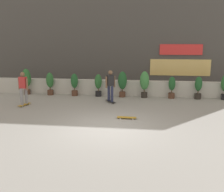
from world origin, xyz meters
TOP-DOWN VIEW (x-y plane):
  - ground_plane at (0.00, 0.00)m, footprint 48.00×48.00m
  - planter_wall at (0.00, 6.00)m, footprint 18.00×0.40m
  - building_backdrop at (0.01, 10.00)m, footprint 20.00×2.08m
  - potted_plant_0 at (-5.71, 5.55)m, footprint 0.54×0.54m
  - potted_plant_1 at (-4.25, 5.55)m, footprint 0.44×0.44m
  - potted_plant_2 at (-2.75, 5.55)m, footprint 0.42×0.42m
  - potted_plant_3 at (-1.33, 5.55)m, footprint 0.41×0.41m
  - potted_plant_4 at (0.07, 5.55)m, footprint 0.50×0.50m
  - potted_plant_5 at (1.33, 5.55)m, footprint 0.52×0.52m
  - potted_plant_6 at (2.86, 5.55)m, footprint 0.38×0.38m
  - potted_plant_7 at (4.30, 5.55)m, footprint 0.39×0.39m
  - skater_mid_plaza at (-0.42, 4.07)m, footprint 0.63×0.77m
  - skater_by_wall_right at (-4.59, 2.81)m, footprint 0.55×0.82m
  - skateboard_near_camera at (0.66, 1.23)m, footprint 0.80×0.21m

SIDE VIEW (x-z plane):
  - ground_plane at x=0.00m, z-range 0.00..0.00m
  - skateboard_near_camera at x=0.66m, z-range 0.02..0.10m
  - planter_wall at x=0.00m, z-range 0.00..0.90m
  - potted_plant_6 at x=2.86m, z-range 0.05..1.28m
  - potted_plant_7 at x=4.30m, z-range 0.06..1.31m
  - potted_plant_3 at x=-1.33m, z-range 0.07..1.36m
  - potted_plant_2 at x=-2.75m, z-range 0.07..1.38m
  - potted_plant_1 at x=-4.25m, z-range 0.09..1.43m
  - potted_plant_4 at x=0.07m, z-range 0.12..1.59m
  - potted_plant_5 at x=1.33m, z-range 0.12..1.63m
  - potted_plant_0 at x=-5.71m, z-range 0.13..1.68m
  - skater_mid_plaza at x=-0.42m, z-range 0.09..1.79m
  - skater_by_wall_right at x=-4.59m, z-range 0.09..1.79m
  - building_backdrop at x=0.01m, z-range 0.00..6.50m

